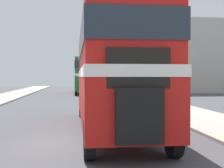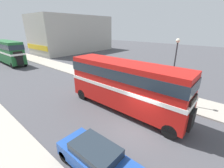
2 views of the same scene
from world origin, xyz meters
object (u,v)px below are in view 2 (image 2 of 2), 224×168
object	(u,v)px
car_parked_near	(98,159)
street_lamp	(175,62)
bus_distant	(8,51)
pedestrian_walking	(100,71)
double_decker_bus	(125,83)

from	to	relation	value
car_parked_near	street_lamp	distance (m)	10.09
bus_distant	pedestrian_walking	world-z (taller)	bus_distant
bus_distant	pedestrian_walking	xyz separation A→B (m)	(4.99, -19.75, -1.56)
pedestrian_walking	street_lamp	size ratio (longest dim) A/B	0.28
bus_distant	pedestrian_walking	bearing A→B (deg)	-75.81
double_decker_bus	pedestrian_walking	world-z (taller)	double_decker_bus
bus_distant	car_parked_near	distance (m)	30.51
double_decker_bus	street_lamp	xyz separation A→B (m)	(3.76, -2.60, 1.45)
car_parked_near	double_decker_bus	bearing A→B (deg)	24.20
pedestrian_walking	double_decker_bus	bearing A→B (deg)	-121.59
pedestrian_walking	street_lamp	bearing A→B (deg)	-95.09
car_parked_near	pedestrian_walking	size ratio (longest dim) A/B	2.87
car_parked_near	pedestrian_walking	bearing A→B (deg)	44.23
street_lamp	car_parked_near	bearing A→B (deg)	-179.90
street_lamp	pedestrian_walking	bearing A→B (deg)	84.91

